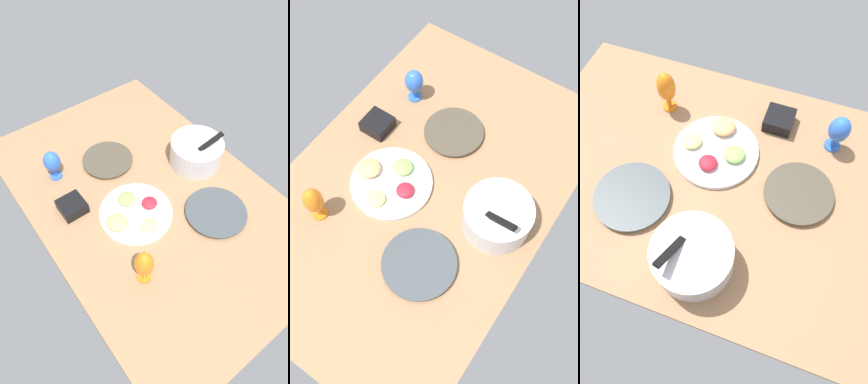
% 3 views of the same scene
% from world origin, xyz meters
% --- Properties ---
extents(ground_plane, '(1.60, 1.04, 0.04)m').
position_xyz_m(ground_plane, '(0.00, 0.00, -0.02)').
color(ground_plane, '#99704C').
extents(dinner_plate_left, '(0.26, 0.26, 0.02)m').
position_xyz_m(dinner_plate_left, '(-0.29, -0.04, 0.01)').
color(dinner_plate_left, beige).
rests_on(dinner_plate_left, ground_plane).
extents(dinner_plate_right, '(0.28, 0.28, 0.02)m').
position_xyz_m(dinner_plate_right, '(0.28, 0.18, 0.01)').
color(dinner_plate_right, silver).
rests_on(dinner_plate_right, ground_plane).
extents(mixing_bowl, '(0.26, 0.26, 0.20)m').
position_xyz_m(mixing_bowl, '(-0.02, 0.33, 0.07)').
color(mixing_bowl, silver).
rests_on(mixing_bowl, ground_plane).
extents(fruit_platter, '(0.34, 0.34, 0.05)m').
position_xyz_m(fruit_platter, '(0.07, -0.12, 0.02)').
color(fruit_platter, silver).
rests_on(fruit_platter, ground_plane).
extents(hurricane_glass_blue, '(0.08, 0.08, 0.16)m').
position_xyz_m(hurricane_glass_blue, '(-0.36, -0.30, 0.10)').
color(hurricane_glass_blue, blue).
rests_on(hurricane_glass_blue, ground_plane).
extents(hurricane_glass_orange, '(0.08, 0.08, 0.18)m').
position_xyz_m(hurricane_glass_orange, '(0.33, -0.26, 0.11)').
color(hurricane_glass_orange, orange).
rests_on(hurricane_glass_orange, ground_plane).
extents(square_bowl_black, '(0.12, 0.12, 0.06)m').
position_xyz_m(square_bowl_black, '(-0.13, -0.33, 0.03)').
color(square_bowl_black, black).
rests_on(square_bowl_black, ground_plane).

